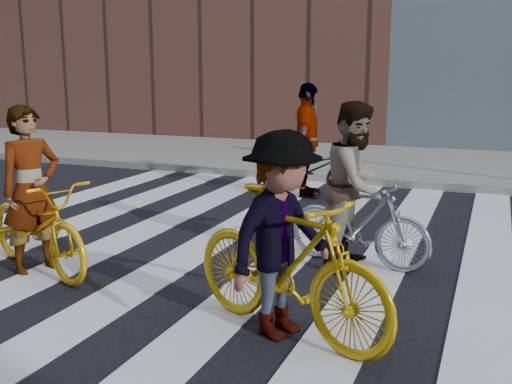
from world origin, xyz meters
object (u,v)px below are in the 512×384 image
Objects in this scene: bike_yellow_right at (287,264)px; rider_mid at (355,185)px; bike_dark_rear at (309,169)px; rider_right at (282,236)px; bike_silver_mid at (359,223)px; rider_left at (31,190)px; rider_rear at (307,141)px; bike_yellow_left at (37,225)px.

rider_mid reaches higher than bike_yellow_right.
rider_right is at bearing -176.59° from bike_dark_rear.
rider_mid reaches higher than bike_dark_rear.
bike_silver_mid is at bearing 16.06° from rider_right.
rider_left is 0.93× the size of rider_rear.
bike_yellow_left is 1.06× the size of bike_dark_rear.
bike_yellow_left is 5.07m from bike_dark_rear.
bike_yellow_left is 1.15× the size of rider_right.
bike_yellow_left is 3.05m from rider_right.
rider_mid reaches higher than bike_silver_mid.
rider_left is at bearing 102.21° from bike_yellow_right.
rider_mid is (1.54, -3.33, 0.43)m from bike_dark_rear.
bike_silver_mid is 0.90× the size of rider_mid.
rider_right is (-0.05, 0.00, 0.23)m from bike_yellow_right.
bike_yellow_right is (3.03, -0.52, 0.10)m from bike_yellow_left.
rider_rear reaches higher than bike_yellow_right.
rider_rear reaches higher than rider_left.
rider_mid is 2.01m from rider_right.
bike_silver_mid is at bearing -43.47° from bike_yellow_left.
bike_dark_rear is at bearing 36.89° from bike_yellow_right.
rider_left is 0.98× the size of rider_mid.
bike_yellow_right is at bearing -77.97° from rider_left.
rider_mid is at bearing 18.90° from bike_yellow_right.
rider_mid is at bearing -43.12° from bike_yellow_left.
rider_right is at bearing 111.80° from bike_yellow_right.
bike_silver_mid is 3.74m from rider_rear.
rider_mid is (3.18, 1.48, 0.02)m from rider_left.
bike_yellow_right is 5.55m from rider_rear.
rider_right is at bearing -176.51° from bike_silver_mid.
bike_yellow_right is 2.02m from rider_mid.
bike_yellow_left is at bearing 101.89° from rider_right.
bike_yellow_left is 1.01× the size of rider_rear.
bike_dark_rear is (1.60, 4.81, -0.03)m from bike_yellow_left.
rider_left is at bearing 124.14° from rider_mid.
bike_yellow_left is 5.07m from rider_rear.
rider_mid is at bearing 17.48° from rider_right.
rider_mid reaches higher than rider_right.
bike_dark_rear is at bearing 36.38° from rider_right.
rider_rear is (-0.05, 0.00, 0.49)m from bike_dark_rear.
rider_rear is (-1.44, 5.33, 0.12)m from rider_right.
bike_silver_mid is 3.69m from bike_dark_rear.
bike_yellow_left is 3.51m from bike_silver_mid.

